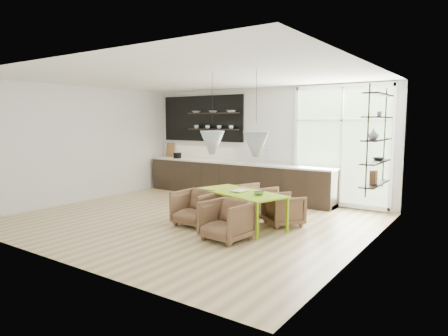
% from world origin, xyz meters
% --- Properties ---
extents(room, '(7.02, 6.01, 2.91)m').
position_xyz_m(room, '(0.58, 1.10, 1.46)').
color(room, '#DDBF88').
rests_on(room, ground).
extents(kitchen_run, '(5.54, 0.69, 2.75)m').
position_xyz_m(kitchen_run, '(-0.70, 2.69, 0.60)').
color(kitchen_run, black).
rests_on(kitchen_run, ground).
extents(right_shelving, '(0.26, 1.22, 1.90)m').
position_xyz_m(right_shelving, '(3.36, 1.17, 1.65)').
color(right_shelving, black).
rests_on(right_shelving, ground).
extents(dining_table, '(2.01, 1.36, 0.67)m').
position_xyz_m(dining_table, '(1.13, 0.19, 0.63)').
color(dining_table, '#82B30D').
rests_on(dining_table, ground).
extents(armchair_back_left, '(0.95, 0.96, 0.67)m').
position_xyz_m(armchair_back_left, '(0.93, 1.10, 0.34)').
color(armchair_back_left, brown).
rests_on(armchair_back_left, ground).
extents(armchair_back_right, '(0.94, 0.94, 0.62)m').
position_xyz_m(armchair_back_right, '(1.79, 0.72, 0.31)').
color(armchair_back_right, brown).
rests_on(armchair_back_right, ground).
extents(armchair_front_left, '(0.75, 0.77, 0.69)m').
position_xyz_m(armchair_front_left, '(0.37, -0.26, 0.34)').
color(armchair_front_left, brown).
rests_on(armchair_front_left, ground).
extents(armchair_front_right, '(0.82, 0.83, 0.69)m').
position_xyz_m(armchair_front_right, '(1.42, -0.74, 0.34)').
color(armchair_front_right, brown).
rests_on(armchair_front_right, ground).
extents(wire_stool, '(0.34, 0.34, 0.43)m').
position_xyz_m(wire_stool, '(-0.08, 0.44, 0.28)').
color(wire_stool, black).
rests_on(wire_stool, ground).
extents(table_book, '(0.25, 0.33, 0.03)m').
position_xyz_m(table_book, '(0.96, 0.20, 0.69)').
color(table_book, white).
rests_on(table_book, dining_table).
extents(table_bowl, '(0.22, 0.22, 0.06)m').
position_xyz_m(table_bowl, '(1.57, 0.12, 0.70)').
color(table_bowl, '#547D4C').
rests_on(table_bowl, dining_table).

